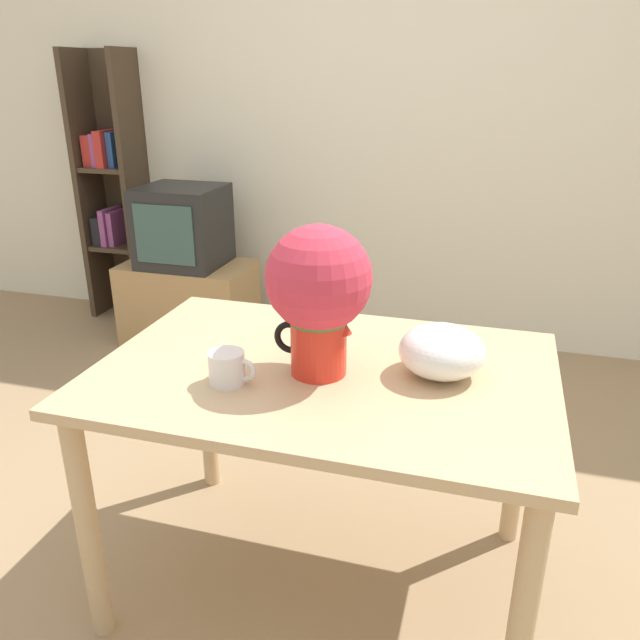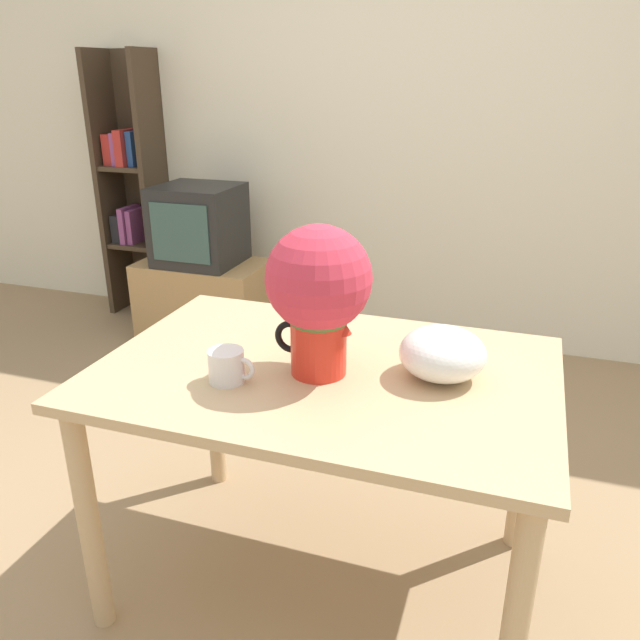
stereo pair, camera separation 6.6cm
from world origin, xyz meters
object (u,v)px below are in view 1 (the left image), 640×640
white_bowl (442,351)px  tv_set (183,226)px  flower_vase (319,291)px  coffee_mug (228,368)px

white_bowl → tv_set: (-1.59, 1.56, -0.12)m
flower_vase → tv_set: flower_vase is taller
coffee_mug → tv_set: (-1.07, 1.77, -0.09)m
flower_vase → white_bowl: size_ratio=1.77×
flower_vase → white_bowl: flower_vase is taller
coffee_mug → white_bowl: white_bowl is taller
coffee_mug → tv_set: bearing=121.1°
flower_vase → white_bowl: bearing=13.7°
flower_vase → tv_set: size_ratio=0.91×
coffee_mug → tv_set: size_ratio=0.29×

